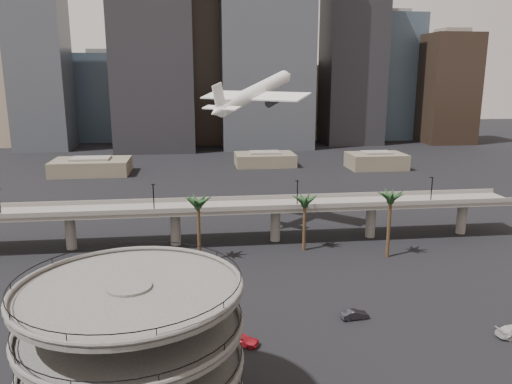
{
  "coord_description": "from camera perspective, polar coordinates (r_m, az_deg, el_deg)",
  "views": [
    {
      "loc": [
        -6.3,
        -49.99,
        36.05
      ],
      "look_at": [
        3.33,
        28.0,
        17.66
      ],
      "focal_mm": 35.0,
      "sensor_mm": 36.0,
      "label": 1
    }
  ],
  "objects": [
    {
      "name": "car_b",
      "position": [
        79.26,
        11.21,
        -13.58
      ],
      "size": [
        4.41,
        1.97,
        1.41
      ],
      "primitive_type": "imported",
      "rotation": [
        0.0,
        0.0,
        1.69
      ],
      "color": "black",
      "rests_on": "ground"
    },
    {
      "name": "overpass",
      "position": [
        109.02,
        -3.48,
        -2.12
      ],
      "size": [
        130.0,
        9.3,
        14.7
      ],
      "color": "slate",
      "rests_on": "ground"
    },
    {
      "name": "car_a",
      "position": [
        71.15,
        -1.73,
        -16.5
      ],
      "size": [
        5.31,
        3.72,
        1.68
      ],
      "primitive_type": "imported",
      "rotation": [
        0.0,
        0.0,
        1.18
      ],
      "color": "red",
      "rests_on": "ground"
    },
    {
      "name": "skyline",
      "position": [
        268.06,
        -2.54,
        14.97
      ],
      "size": [
        269.0,
        86.0,
        121.79
      ],
      "color": "gray",
      "rests_on": "ground"
    },
    {
      "name": "airborne_jet",
      "position": [
        118.86,
        -0.18,
        11.24
      ],
      "size": [
        24.9,
        25.61,
        11.54
      ],
      "rotation": [
        0.0,
        -0.27,
        0.81
      ],
      "color": "silver",
      "rests_on": "ground"
    },
    {
      "name": "parking_ramp",
      "position": [
        53.36,
        -13.9,
        -16.68
      ],
      "size": [
        22.2,
        22.2,
        17.35
      ],
      "color": "#4F4B49",
      "rests_on": "ground"
    },
    {
      "name": "low_buildings",
      "position": [
        195.57,
        -3.07,
        3.38
      ],
      "size": [
        135.0,
        27.5,
        6.8
      ],
      "color": "brown",
      "rests_on": "ground"
    },
    {
      "name": "palm_trees",
      "position": [
        99.87,
        4.93,
        -1.15
      ],
      "size": [
        42.4,
        10.4,
        14.0
      ],
      "color": "#4A311F",
      "rests_on": "ground"
    }
  ]
}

